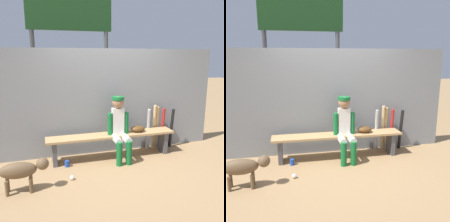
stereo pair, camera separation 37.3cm
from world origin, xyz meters
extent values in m
plane|color=#9E7A51|center=(0.00, 0.00, 0.00)|extent=(30.00, 30.00, 0.00)
cube|color=gray|center=(0.00, 0.35, 1.03)|extent=(4.62, 0.03, 2.07)
cube|color=tan|center=(0.00, 0.00, 0.46)|extent=(2.46, 0.36, 0.04)
cube|color=#4C4C51|center=(-1.08, 0.00, 0.22)|extent=(0.08, 0.29, 0.44)
cube|color=#4C4C51|center=(1.08, 0.00, 0.22)|extent=(0.08, 0.29, 0.44)
cube|color=silver|center=(0.12, 0.00, 0.72)|extent=(0.22, 0.13, 0.50)
sphere|color=#9E7051|center=(0.12, 0.00, 1.08)|extent=(0.22, 0.22, 0.22)
cylinder|color=#14662D|center=(0.12, 0.00, 1.16)|extent=(0.23, 0.23, 0.06)
cylinder|color=silver|center=(0.03, -0.19, 0.44)|extent=(0.13, 0.38, 0.13)
cylinder|color=#14662D|center=(0.03, -0.38, 0.22)|extent=(0.11, 0.11, 0.44)
cylinder|color=#14662D|center=(-0.04, -0.02, 0.67)|extent=(0.09, 0.09, 0.42)
cylinder|color=silver|center=(0.21, -0.19, 0.44)|extent=(0.13, 0.38, 0.13)
cylinder|color=#14662D|center=(0.21, -0.38, 0.22)|extent=(0.11, 0.11, 0.44)
cylinder|color=#14662D|center=(0.28, -0.02, 0.67)|extent=(0.09, 0.09, 0.42)
ellipsoid|color=#593819|center=(0.53, 0.00, 0.54)|extent=(0.28, 0.20, 0.12)
cylinder|color=#B7B7BC|center=(0.84, 0.20, 0.44)|extent=(0.09, 0.18, 0.88)
cylinder|color=tan|center=(1.00, 0.24, 0.47)|extent=(0.09, 0.15, 0.94)
cylinder|color=tan|center=(1.06, 0.26, 0.45)|extent=(0.08, 0.14, 0.90)
cylinder|color=#B22323|center=(1.20, 0.24, 0.43)|extent=(0.08, 0.15, 0.86)
cylinder|color=black|center=(1.38, 0.19, 0.42)|extent=(0.08, 0.15, 0.85)
sphere|color=white|center=(-0.86, -0.67, 0.04)|extent=(0.07, 0.07, 0.07)
cylinder|color=#1E47AD|center=(-0.88, -0.17, 0.06)|extent=(0.08, 0.08, 0.11)
cylinder|color=#1E47AD|center=(0.22, 0.00, 0.53)|extent=(0.08, 0.08, 0.11)
cylinder|color=#3F3F42|center=(-1.36, 1.53, 1.24)|extent=(0.10, 0.10, 2.49)
cylinder|color=#3F3F42|center=(0.30, 1.53, 1.24)|extent=(0.10, 0.10, 2.49)
cube|color=#1E471E|center=(-0.53, 1.53, 2.84)|extent=(1.91, 0.08, 0.72)
ellipsoid|color=brown|center=(-1.63, -0.82, 0.34)|extent=(0.52, 0.20, 0.24)
sphere|color=brown|center=(-1.29, -0.82, 0.40)|extent=(0.18, 0.18, 0.18)
cylinder|color=brown|center=(-1.47, -0.76, 0.11)|extent=(0.05, 0.05, 0.22)
cylinder|color=brown|center=(-1.47, -0.88, 0.11)|extent=(0.05, 0.05, 0.22)
cylinder|color=brown|center=(-1.79, -0.76, 0.11)|extent=(0.05, 0.05, 0.22)
cylinder|color=brown|center=(-1.79, -0.88, 0.11)|extent=(0.05, 0.05, 0.22)
camera|label=1|loc=(-1.26, -4.27, 1.92)|focal=39.33mm
camera|label=2|loc=(-0.90, -4.36, 1.92)|focal=39.33mm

